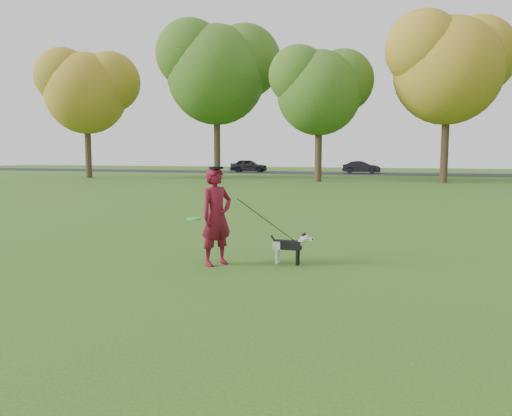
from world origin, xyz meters
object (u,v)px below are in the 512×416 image
(man, at_px, (217,216))
(car_left, at_px, (249,166))
(car_mid, at_px, (361,167))
(dog, at_px, (291,244))

(man, distance_m, car_left, 42.33)
(car_left, bearing_deg, man, -167.21)
(man, height_order, car_mid, man)
(man, height_order, car_left, man)
(man, bearing_deg, car_left, 48.47)
(man, xyz_separation_m, car_mid, (-2.17, 40.15, -0.23))
(dog, bearing_deg, car_left, 110.19)
(car_mid, bearing_deg, dog, 179.51)
(man, relative_size, dog, 2.23)
(dog, xyz_separation_m, car_mid, (-3.35, 39.72, 0.25))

